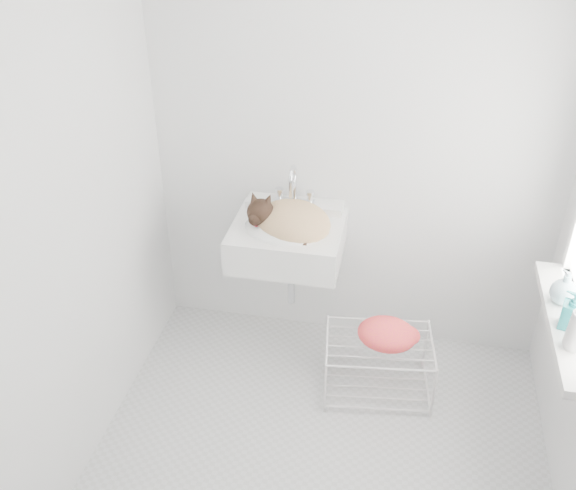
% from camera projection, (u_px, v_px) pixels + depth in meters
% --- Properties ---
extents(floor, '(2.20, 2.00, 0.02)m').
position_uv_depth(floor, '(320.00, 454.00, 3.20)').
color(floor, '#A9A9A9').
rests_on(floor, ground).
extents(back_wall, '(2.20, 0.02, 2.50)m').
position_uv_depth(back_wall, '(356.00, 140.00, 3.36)').
color(back_wall, silver).
rests_on(back_wall, ground).
extents(left_wall, '(0.02, 2.00, 2.50)m').
position_uv_depth(left_wall, '(68.00, 212.00, 2.71)').
color(left_wall, silver).
rests_on(left_wall, ground).
extents(windowsill, '(0.16, 0.88, 0.04)m').
position_uv_depth(windowsill, '(567.00, 323.00, 2.75)').
color(windowsill, white).
rests_on(windowsill, right_wall).
extents(sink, '(0.58, 0.51, 0.23)m').
position_uv_depth(sink, '(288.00, 225.00, 3.41)').
color(sink, white).
rests_on(sink, back_wall).
extents(faucet, '(0.21, 0.15, 0.21)m').
position_uv_depth(faucet, '(294.00, 186.00, 3.48)').
color(faucet, silver).
rests_on(faucet, sink).
extents(cat, '(0.46, 0.39, 0.26)m').
position_uv_depth(cat, '(290.00, 220.00, 3.37)').
color(cat, tan).
rests_on(cat, sink).
extents(wire_rack, '(0.60, 0.46, 0.33)m').
position_uv_depth(wire_rack, '(377.00, 367.00, 3.50)').
color(wire_rack, silver).
rests_on(wire_rack, floor).
extents(towel, '(0.33, 0.25, 0.13)m').
position_uv_depth(towel, '(386.00, 339.00, 3.37)').
color(towel, orange).
rests_on(towel, wire_rack).
extents(bottle_a, '(0.09, 0.09, 0.20)m').
position_uv_depth(bottle_a, '(573.00, 348.00, 2.59)').
color(bottle_a, white).
rests_on(bottle_a, windowsill).
extents(bottle_b, '(0.10, 0.10, 0.17)m').
position_uv_depth(bottle_b, '(567.00, 327.00, 2.70)').
color(bottle_b, '#176B6F').
rests_on(bottle_b, windowsill).
extents(bottle_c, '(0.17, 0.17, 0.15)m').
position_uv_depth(bottle_c, '(561.00, 302.00, 2.85)').
color(bottle_c, silver).
rests_on(bottle_c, windowsill).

